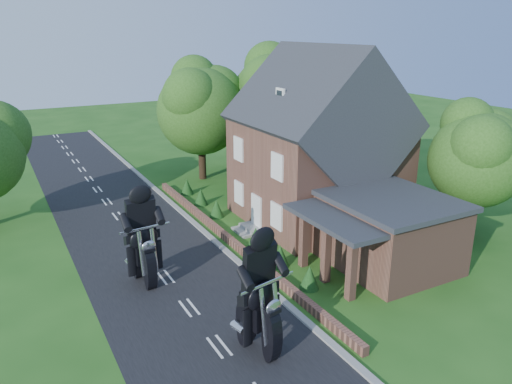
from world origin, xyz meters
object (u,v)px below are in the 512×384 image
annex (387,231)px  garden_wall (230,240)px  motorcycle_follow (145,269)px  house (318,148)px  motorcycle_lead (259,334)px

annex → garden_wall: bearing=133.8°
annex → motorcycle_follow: 11.50m
garden_wall → house: (6.19, 1.00, 4.14)m
annex → motorcycle_lead: annex is taller
garden_wall → house: size_ratio=2.15×
garden_wall → annex: size_ratio=3.12×
annex → motorcycle_follow: (-10.84, 3.70, -1.06)m
motorcycle_lead → motorcycle_follow: 7.16m
house → motorcycle_lead: size_ratio=6.56×
house → annex: house is taller
annex → motorcycle_lead: (-8.74, -3.15, -1.04)m
garden_wall → motorcycle_follow: motorcycle_follow is taller
annex → house: bearing=84.8°
motorcycle_lead → annex: bearing=-172.8°
motorcycle_lead → motorcycle_follow: motorcycle_lead is taller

